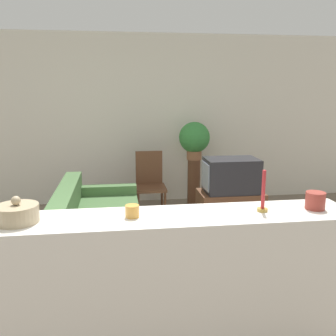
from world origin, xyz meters
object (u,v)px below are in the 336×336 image
wooden_chair (150,181)px  potted_plant (194,139)px  couch (97,228)px  television (231,175)px  decorative_bowl (17,213)px

wooden_chair → potted_plant: 0.98m
couch → wooden_chair: bearing=58.0°
couch → television: size_ratio=2.57×
television → wooden_chair: size_ratio=0.75×
wooden_chair → potted_plant: bearing=23.7°
wooden_chair → decorative_bowl: size_ratio=3.68×
television → decorative_bowl: decorative_bowl is taller
couch → decorative_bowl: decorative_bowl is taller
potted_plant → television: bearing=-72.8°
couch → potted_plant: size_ratio=3.08×
couch → decorative_bowl: bearing=-100.1°
couch → television: television is taller
television → potted_plant: bearing=107.2°
potted_plant → decorative_bowl: bearing=-117.8°
television → couch: bearing=-163.5°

